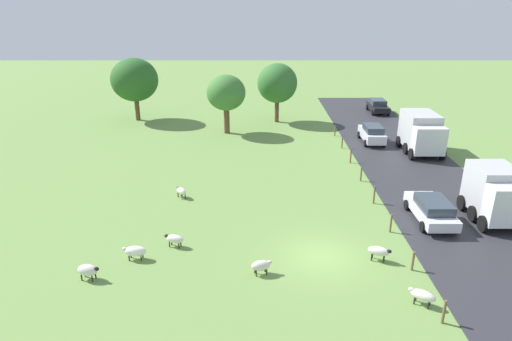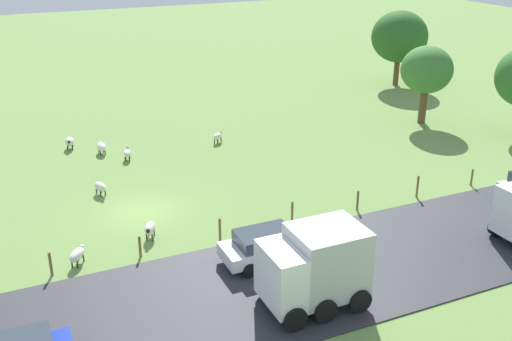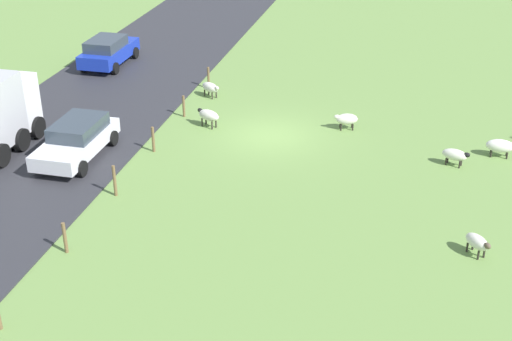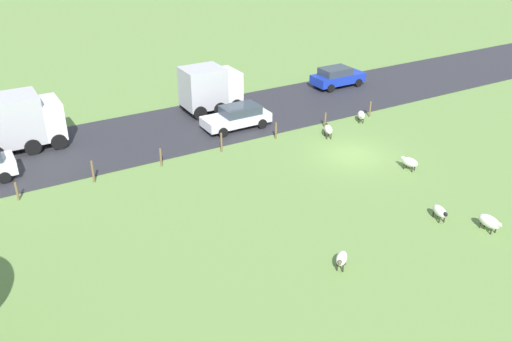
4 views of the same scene
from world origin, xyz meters
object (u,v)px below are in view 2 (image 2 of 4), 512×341
Objects in this scene: sheep_3 at (77,255)px; sheep_5 at (100,187)px; sheep_4 at (218,136)px; truck_0 at (315,266)px; tree_0 at (400,37)px; car_2 at (269,245)px; sheep_6 at (101,147)px; sheep_0 at (150,228)px; sheep_1 at (70,142)px; tree_1 at (427,70)px; sheep_2 at (127,153)px.

sheep_5 is at bearing 161.39° from sheep_3.
sheep_4 is 0.25× the size of truck_0.
sheep_3 is 0.17× the size of tree_0.
sheep_6 is at bearing -165.96° from car_2.
sheep_1 is (-14.37, -1.64, -0.05)m from sheep_0.
car_2 is at bearing -54.94° from tree_1.
sheep_1 is 8.32m from sheep_5.
sheep_1 is 15.49m from sheep_3.
sheep_0 is 0.98× the size of sheep_6.
truck_0 is at bearing 11.99° from sheep_6.
sheep_0 is 14.46m from sheep_1.
truck_0 reaches higher than sheep_6.
sheep_6 is at bearing 164.74° from sheep_3.
sheep_1 is 30.99m from tree_0.
truck_0 is (17.23, -19.05, -2.25)m from tree_1.
sheep_1 is at bearing -80.47° from tree_0.
tree_1 is at bearing 78.47° from sheep_1.
sheep_4 is 0.22× the size of car_2.
sheep_5 is 0.25× the size of car_2.
sheep_0 is at bearing -68.59° from tree_1.
truck_0 is (27.46, -24.19, -2.67)m from tree_0.
sheep_1 is 19.55m from car_2.
sheep_4 is 0.17× the size of tree_1.
sheep_4 is 0.15× the size of tree_0.
tree_1 is at bearing 97.31° from sheep_5.
sheep_5 is 0.16× the size of tree_0.
tree_1 is (2.15, 15.70, 3.55)m from sheep_4.
sheep_1 is at bearing -101.53° from tree_1.
sheep_6 is at bearing 44.21° from sheep_1.
sheep_3 reaches higher than sheep_2.
sheep_0 is 3.71m from sheep_3.
tree_1 is (-3.17, 24.74, 3.55)m from sheep_5.
truck_0 is (8.00, 4.49, 1.23)m from sheep_0.
truck_0 is (18.74, 3.09, 1.31)m from sheep_2.
sheep_6 is (-1.82, -1.28, 0.01)m from sheep_2.
car_2 is at bearing -177.49° from truck_0.
sheep_2 is at bearing 157.02° from sheep_3.
tree_0 is 1.70× the size of truck_0.
sheep_6 is (-12.55, 0.13, -0.07)m from sheep_0.
sheep_4 is (2.98, 9.48, -0.03)m from sheep_1.
sheep_2 is 5.35m from sheep_5.
tree_1 reaches higher than sheep_6.
tree_1 is 1.29× the size of car_2.
car_2 is at bearing 17.77° from sheep_1.
sheep_1 is 1.04× the size of sheep_5.
sheep_4 is at bearing 137.32° from sheep_3.
sheep_0 is at bearing -55.85° from tree_0.
tree_0 reaches higher than sheep_0.
sheep_6 is at bearing -98.62° from sheep_4.
sheep_4 is at bearing 167.32° from car_2.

